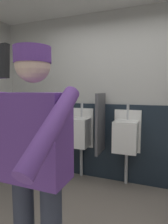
{
  "coord_description": "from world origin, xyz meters",
  "views": [
    {
      "loc": [
        0.53,
        -1.45,
        1.45
      ],
      "look_at": [
        -0.1,
        0.17,
        1.25
      ],
      "focal_mm": 31.16,
      "sensor_mm": 36.0,
      "label": 1
    }
  ],
  "objects_px": {
    "person": "(35,159)",
    "cell_phone": "(1,61)",
    "urinal_left": "(79,132)",
    "urinal_middle": "(126,136)"
  },
  "relations": [
    {
      "from": "person",
      "to": "cell_phone",
      "type": "height_order",
      "value": "person"
    },
    {
      "from": "cell_phone",
      "to": "urinal_left",
      "type": "bearing_deg",
      "value": 113.22
    },
    {
      "from": "urinal_middle",
      "to": "person",
      "type": "distance_m",
      "value": 1.86
    },
    {
      "from": "urinal_left",
      "to": "urinal_middle",
      "type": "bearing_deg",
      "value": 0.0
    },
    {
      "from": "urinal_left",
      "to": "cell_phone",
      "type": "height_order",
      "value": "cell_phone"
    },
    {
      "from": "urinal_middle",
      "to": "urinal_left",
      "type": "bearing_deg",
      "value": 180.0
    },
    {
      "from": "urinal_left",
      "to": "urinal_middle",
      "type": "xyz_separation_m",
      "value": [
        0.75,
        0.0,
        0.0
      ]
    },
    {
      "from": "urinal_left",
      "to": "person",
      "type": "relative_size",
      "value": 0.73
    },
    {
      "from": "urinal_middle",
      "to": "person",
      "type": "xyz_separation_m",
      "value": [
        -0.29,
        -1.83,
        0.23
      ]
    },
    {
      "from": "urinal_left",
      "to": "cell_phone",
      "type": "relative_size",
      "value": 11.27
    }
  ]
}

